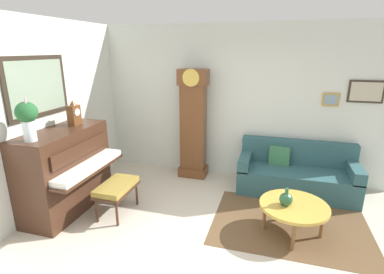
{
  "coord_description": "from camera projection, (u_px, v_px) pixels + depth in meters",
  "views": [
    {
      "loc": [
        0.68,
        -2.95,
        2.36
      ],
      "look_at": [
        -0.48,
        1.06,
        1.09
      ],
      "focal_mm": 27.37,
      "sensor_mm": 36.0,
      "label": 1
    }
  ],
  "objects": [
    {
      "name": "coffee_table",
      "position": [
        294.0,
        207.0,
        3.79
      ],
      "size": [
        0.88,
        0.88,
        0.43
      ],
      "color": "gold",
      "rests_on": "ground_plane"
    },
    {
      "name": "grandfather_clock",
      "position": [
        193.0,
        127.0,
        5.41
      ],
      "size": [
        0.52,
        0.34,
        2.03
      ],
      "color": "brown",
      "rests_on": "ground_plane"
    },
    {
      "name": "mantel_clock",
      "position": [
        74.0,
        114.0,
        4.4
      ],
      "size": [
        0.13,
        0.18,
        0.38
      ],
      "color": "brown",
      "rests_on": "piano"
    },
    {
      "name": "flower_vase",
      "position": [
        27.0,
        117.0,
        3.57
      ],
      "size": [
        0.26,
        0.26,
        0.58
      ],
      "color": "silver",
      "rests_on": "piano"
    },
    {
      "name": "ground_plane",
      "position": [
        206.0,
        253.0,
        3.59
      ],
      "size": [
        6.4,
        6.0,
        0.1
      ],
      "primitive_type": "cube",
      "color": "beige"
    },
    {
      "name": "couch",
      "position": [
        296.0,
        174.0,
        4.98
      ],
      "size": [
        1.9,
        0.8,
        0.84
      ],
      "color": "#2D565B",
      "rests_on": "ground_plane"
    },
    {
      "name": "green_jug",
      "position": [
        286.0,
        199.0,
        3.74
      ],
      "size": [
        0.17,
        0.17,
        0.24
      ],
      "color": "#234C33",
      "rests_on": "coffee_table"
    },
    {
      "name": "wall_left",
      "position": [
        16.0,
        123.0,
        3.87
      ],
      "size": [
        0.13,
        4.9,
        2.8
      ],
      "color": "silver",
      "rests_on": "ground_plane"
    },
    {
      "name": "piano",
      "position": [
        66.0,
        170.0,
        4.34
      ],
      "size": [
        0.87,
        1.44,
        1.25
      ],
      "color": "#3D2316",
      "rests_on": "ground_plane"
    },
    {
      "name": "area_rug",
      "position": [
        290.0,
        225.0,
        4.07
      ],
      "size": [
        2.1,
        1.5,
        0.01
      ],
      "primitive_type": "cube",
      "color": "brown",
      "rests_on": "ground_plane"
    },
    {
      "name": "piano_bench",
      "position": [
        117.0,
        188.0,
        4.27
      ],
      "size": [
        0.42,
        0.7,
        0.48
      ],
      "color": "#3D2316",
      "rests_on": "ground_plane"
    },
    {
      "name": "wall_back",
      "position": [
        238.0,
        103.0,
        5.37
      ],
      "size": [
        5.3,
        0.13,
        2.8
      ],
      "color": "silver",
      "rests_on": "ground_plane"
    }
  ]
}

